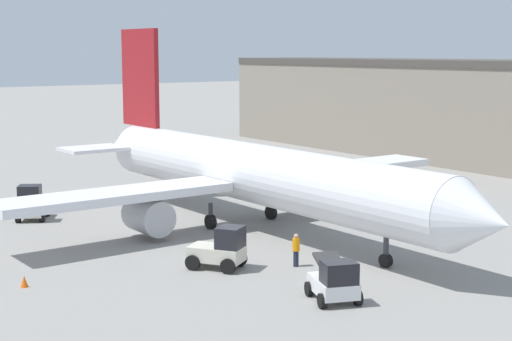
{
  "coord_description": "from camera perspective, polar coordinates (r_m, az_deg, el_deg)",
  "views": [
    {
      "loc": [
        38.72,
        -27.48,
        10.88
      ],
      "look_at": [
        0.0,
        0.0,
        3.63
      ],
      "focal_mm": 55.0,
      "sensor_mm": 36.0,
      "label": 1
    }
  ],
  "objects": [
    {
      "name": "ground_crew_worker",
      "position": [
        40.1,
        2.93,
        -5.73
      ],
      "size": [
        0.37,
        0.37,
        1.7
      ],
      "rotation": [
        0.0,
        0.0,
        0.85
      ],
      "color": "#1E2338",
      "rests_on": "ground_plane"
    },
    {
      "name": "ground_plane",
      "position": [
        48.71,
        -0.0,
        -4.22
      ],
      "size": [
        400.0,
        400.0,
        0.0
      ],
      "primitive_type": "plane",
      "color": "gray"
    },
    {
      "name": "safety_cone_near",
      "position": [
        38.35,
        -16.51,
        -7.74
      ],
      "size": [
        0.36,
        0.36,
        0.55
      ],
      "color": "#EF590F",
      "rests_on": "ground_plane"
    },
    {
      "name": "belt_loader_truck",
      "position": [
        34.72,
        5.75,
        -8.02
      ],
      "size": [
        2.96,
        2.64,
        1.95
      ],
      "rotation": [
        0.0,
        0.0,
        -0.37
      ],
      "color": "silver",
      "rests_on": "ground_plane"
    },
    {
      "name": "pushback_tug",
      "position": [
        52.88,
        -16.0,
        -2.36
      ],
      "size": [
        3.1,
        2.83,
        2.38
      ],
      "rotation": [
        0.0,
        0.0,
        -0.53
      ],
      "color": "beige",
      "rests_on": "ground_plane"
    },
    {
      "name": "terminal_building",
      "position": [
        77.32,
        18.15,
        3.91
      ],
      "size": [
        74.35,
        11.57,
        10.03
      ],
      "color": "gray",
      "rests_on": "ground_plane"
    },
    {
      "name": "airplane",
      "position": [
        48.89,
        -0.73,
        -0.08
      ],
      "size": [
        37.63,
        31.55,
        12.51
      ],
      "rotation": [
        0.0,
        0.0,
        0.02
      ],
      "color": "white",
      "rests_on": "ground_plane"
    },
    {
      "name": "baggage_tug",
      "position": [
        39.66,
        -2.58,
        -5.74
      ],
      "size": [
        3.23,
        2.98,
        2.21
      ],
      "rotation": [
        0.0,
        0.0,
        0.59
      ],
      "color": "beige",
      "rests_on": "ground_plane"
    }
  ]
}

